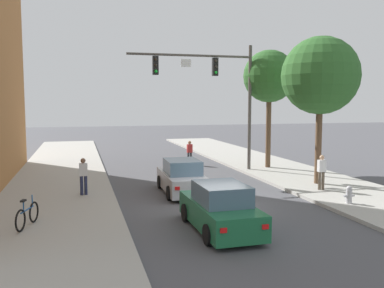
{
  "coord_description": "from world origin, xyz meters",
  "views": [
    {
      "loc": [
        -5.47,
        -15.96,
        4.23
      ],
      "look_at": [
        0.42,
        5.76,
        2.0
      ],
      "focal_mm": 39.16,
      "sensor_mm": 36.0,
      "label": 1
    }
  ],
  "objects_px": {
    "pedestrian_sidewalk_left_walker": "(83,174)",
    "bicycle_leaning": "(27,215)",
    "car_following_green": "(220,209)",
    "fire_hydrant": "(349,195)",
    "car_lead_silver": "(182,178)",
    "pedestrian_sidewalk_right_walker": "(322,170)",
    "street_tree_second": "(269,77)",
    "traffic_signal_mast": "(216,83)",
    "street_tree_nearest": "(320,76)",
    "pedestrian_crossing_road": "(190,152)"
  },
  "relations": [
    {
      "from": "pedestrian_sidewalk_left_walker",
      "to": "pedestrian_crossing_road",
      "type": "bearing_deg",
      "value": 49.85
    },
    {
      "from": "fire_hydrant",
      "to": "car_lead_silver",
      "type": "bearing_deg",
      "value": 144.35
    },
    {
      "from": "traffic_signal_mast",
      "to": "street_tree_second",
      "type": "xyz_separation_m",
      "value": [
        3.63,
        0.41,
        0.43
      ]
    },
    {
      "from": "pedestrian_sidewalk_right_walker",
      "to": "fire_hydrant",
      "type": "distance_m",
      "value": 2.75
    },
    {
      "from": "car_lead_silver",
      "to": "car_following_green",
      "type": "distance_m",
      "value": 5.91
    },
    {
      "from": "street_tree_nearest",
      "to": "car_lead_silver",
      "type": "bearing_deg",
      "value": 178.63
    },
    {
      "from": "street_tree_nearest",
      "to": "street_tree_second",
      "type": "relative_size",
      "value": 1.0
    },
    {
      "from": "pedestrian_crossing_road",
      "to": "street_tree_nearest",
      "type": "relative_size",
      "value": 0.22
    },
    {
      "from": "car_following_green",
      "to": "fire_hydrant",
      "type": "xyz_separation_m",
      "value": [
        6.1,
        1.64,
        -0.22
      ]
    },
    {
      "from": "traffic_signal_mast",
      "to": "bicycle_leaning",
      "type": "bearing_deg",
      "value": -135.91
    },
    {
      "from": "pedestrian_crossing_road",
      "to": "car_lead_silver",
      "type": "bearing_deg",
      "value": -107.18
    },
    {
      "from": "car_following_green",
      "to": "fire_hydrant",
      "type": "height_order",
      "value": "car_following_green"
    },
    {
      "from": "traffic_signal_mast",
      "to": "street_tree_second",
      "type": "height_order",
      "value": "traffic_signal_mast"
    },
    {
      "from": "pedestrian_sidewalk_left_walker",
      "to": "bicycle_leaning",
      "type": "bearing_deg",
      "value": -112.34
    },
    {
      "from": "car_lead_silver",
      "to": "pedestrian_sidewalk_right_walker",
      "type": "height_order",
      "value": "pedestrian_sidewalk_right_walker"
    },
    {
      "from": "traffic_signal_mast",
      "to": "street_tree_second",
      "type": "relative_size",
      "value": 1.02
    },
    {
      "from": "pedestrian_sidewalk_left_walker",
      "to": "bicycle_leaning",
      "type": "distance_m",
      "value": 4.9
    },
    {
      "from": "car_following_green",
      "to": "bicycle_leaning",
      "type": "relative_size",
      "value": 2.49
    },
    {
      "from": "car_following_green",
      "to": "street_tree_nearest",
      "type": "bearing_deg",
      "value": 38.58
    },
    {
      "from": "pedestrian_crossing_road",
      "to": "bicycle_leaning",
      "type": "bearing_deg",
      "value": -124.71
    },
    {
      "from": "bicycle_leaning",
      "to": "street_tree_second",
      "type": "height_order",
      "value": "street_tree_second"
    },
    {
      "from": "car_following_green",
      "to": "pedestrian_sidewalk_left_walker",
      "type": "height_order",
      "value": "pedestrian_sidewalk_left_walker"
    },
    {
      "from": "street_tree_nearest",
      "to": "pedestrian_sidewalk_right_walker",
      "type": "bearing_deg",
      "value": -115.64
    },
    {
      "from": "traffic_signal_mast",
      "to": "fire_hydrant",
      "type": "height_order",
      "value": "traffic_signal_mast"
    },
    {
      "from": "traffic_signal_mast",
      "to": "pedestrian_sidewalk_right_walker",
      "type": "xyz_separation_m",
      "value": [
        3.04,
        -6.59,
        -4.32
      ]
    },
    {
      "from": "bicycle_leaning",
      "to": "street_tree_second",
      "type": "distance_m",
      "value": 17.25
    },
    {
      "from": "pedestrian_crossing_road",
      "to": "car_following_green",
      "type": "bearing_deg",
      "value": -100.94
    },
    {
      "from": "car_lead_silver",
      "to": "car_following_green",
      "type": "relative_size",
      "value": 1.01
    },
    {
      "from": "car_lead_silver",
      "to": "street_tree_nearest",
      "type": "distance_m",
      "value": 8.54
    },
    {
      "from": "street_tree_nearest",
      "to": "car_following_green",
      "type": "bearing_deg",
      "value": -141.42
    },
    {
      "from": "pedestrian_sidewalk_left_walker",
      "to": "car_lead_silver",
      "type": "bearing_deg",
      "value": -2.35
    },
    {
      "from": "traffic_signal_mast",
      "to": "fire_hydrant",
      "type": "bearing_deg",
      "value": -74.11
    },
    {
      "from": "traffic_signal_mast",
      "to": "bicycle_leaning",
      "type": "height_order",
      "value": "traffic_signal_mast"
    },
    {
      "from": "fire_hydrant",
      "to": "street_tree_nearest",
      "type": "relative_size",
      "value": 0.1
    },
    {
      "from": "car_following_green",
      "to": "pedestrian_crossing_road",
      "type": "height_order",
      "value": "pedestrian_crossing_road"
    },
    {
      "from": "pedestrian_sidewalk_left_walker",
      "to": "pedestrian_crossing_road",
      "type": "distance_m",
      "value": 11.02
    },
    {
      "from": "pedestrian_sidewalk_right_walker",
      "to": "bicycle_leaning",
      "type": "xyz_separation_m",
      "value": [
        -12.65,
        -2.72,
        -0.52
      ]
    },
    {
      "from": "pedestrian_crossing_road",
      "to": "street_tree_second",
      "type": "xyz_separation_m",
      "value": [
        4.29,
        -3.21,
        4.91
      ]
    },
    {
      "from": "car_following_green",
      "to": "fire_hydrant",
      "type": "bearing_deg",
      "value": 15.02
    },
    {
      "from": "pedestrian_sidewalk_right_walker",
      "to": "bicycle_leaning",
      "type": "distance_m",
      "value": 12.95
    },
    {
      "from": "pedestrian_sidewalk_right_walker",
      "to": "fire_hydrant",
      "type": "relative_size",
      "value": 2.28
    },
    {
      "from": "pedestrian_sidewalk_left_walker",
      "to": "street_tree_second",
      "type": "bearing_deg",
      "value": 24.59
    },
    {
      "from": "pedestrian_sidewalk_left_walker",
      "to": "street_tree_second",
      "type": "distance_m",
      "value": 13.4
    },
    {
      "from": "traffic_signal_mast",
      "to": "car_lead_silver",
      "type": "height_order",
      "value": "traffic_signal_mast"
    },
    {
      "from": "car_lead_silver",
      "to": "pedestrian_crossing_road",
      "type": "height_order",
      "value": "pedestrian_crossing_road"
    },
    {
      "from": "car_following_green",
      "to": "bicycle_leaning",
      "type": "bearing_deg",
      "value": 165.6
    },
    {
      "from": "pedestrian_crossing_road",
      "to": "street_tree_second",
      "type": "bearing_deg",
      "value": -36.79
    },
    {
      "from": "bicycle_leaning",
      "to": "fire_hydrant",
      "type": "height_order",
      "value": "bicycle_leaning"
    },
    {
      "from": "fire_hydrant",
      "to": "street_tree_second",
      "type": "distance_m",
      "value": 11.07
    },
    {
      "from": "traffic_signal_mast",
      "to": "pedestrian_sidewalk_right_walker",
      "type": "distance_m",
      "value": 8.45
    }
  ]
}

